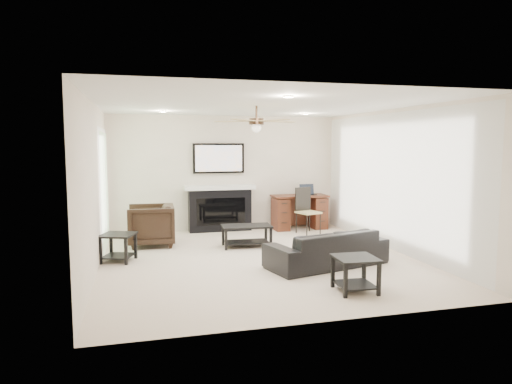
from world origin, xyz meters
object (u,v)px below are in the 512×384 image
(sofa, at_px, (327,248))
(coffee_table, at_px, (247,236))
(fireplace_unit, at_px, (220,187))
(desk, at_px, (299,212))
(armchair, at_px, (151,225))

(sofa, relative_size, coffee_table, 2.13)
(coffee_table, height_order, fireplace_unit, fireplace_unit)
(coffee_table, relative_size, desk, 0.74)
(sofa, xyz_separation_m, coffee_table, (-0.90, 1.60, -0.08))
(fireplace_unit, bearing_deg, coffee_table, -82.97)
(sofa, distance_m, desk, 3.11)
(armchair, distance_m, fireplace_unit, 1.94)
(armchair, distance_m, coffee_table, 1.80)
(coffee_table, relative_size, fireplace_unit, 0.47)
(fireplace_unit, height_order, desk, fireplace_unit)
(fireplace_unit, xyz_separation_m, desk, (1.76, -0.19, -0.57))
(sofa, xyz_separation_m, fireplace_unit, (-1.10, 3.23, 0.68))
(sofa, relative_size, armchair, 2.26)
(fireplace_unit, bearing_deg, desk, -6.22)
(coffee_table, height_order, desk, desk)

